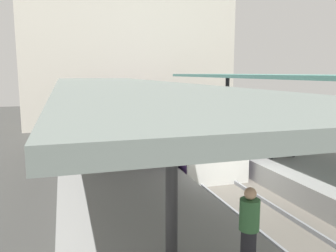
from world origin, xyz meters
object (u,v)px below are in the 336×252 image
(passenger_mid_platform, at_px, (249,229))
(platform_sign, at_px, (292,116))
(commuter_train, at_px, (166,122))
(platform_bench, at_px, (281,146))
(passenger_near_bench, at_px, (247,124))

(passenger_mid_platform, bearing_deg, platform_sign, 48.98)
(commuter_train, bearing_deg, platform_bench, -64.25)
(platform_sign, bearing_deg, commuter_train, 127.41)
(passenger_near_bench, height_order, passenger_mid_platform, passenger_mid_platform)
(commuter_train, relative_size, passenger_mid_platform, 8.82)
(commuter_train, bearing_deg, passenger_near_bench, -34.49)
(commuter_train, height_order, platform_bench, commuter_train)
(platform_bench, bearing_deg, passenger_mid_platform, -128.99)
(platform_bench, bearing_deg, platform_sign, 36.18)
(platform_bench, height_order, passenger_mid_platform, passenger_mid_platform)
(commuter_train, relative_size, platform_bench, 10.12)
(commuter_train, height_order, platform_sign, commuter_train)
(platform_bench, bearing_deg, passenger_near_bench, 80.59)
(platform_sign, relative_size, passenger_near_bench, 1.38)
(platform_bench, relative_size, passenger_near_bench, 0.87)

